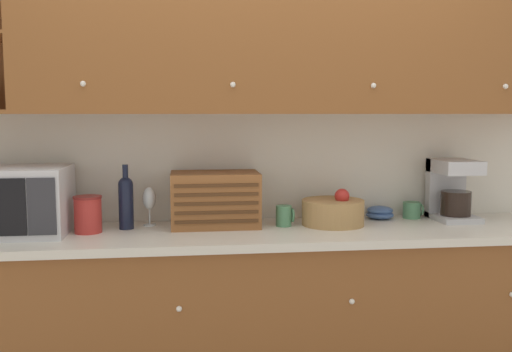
{
  "coord_description": "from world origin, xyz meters",
  "views": [
    {
      "loc": [
        -0.36,
        -3.05,
        1.48
      ],
      "look_at": [
        0.0,
        -0.21,
        1.17
      ],
      "focal_mm": 40.0,
      "sensor_mm": 36.0,
      "label": 1
    }
  ],
  "objects": [
    {
      "name": "wall_back",
      "position": [
        0.0,
        0.03,
        1.3
      ],
      "size": [
        5.54,
        0.06,
        2.6
      ],
      "color": "white",
      "rests_on": "ground_plane"
    },
    {
      "name": "counter_unit",
      "position": [
        -0.0,
        -0.3,
        0.46
      ],
      "size": [
        3.16,
        0.63,
        0.91
      ],
      "color": "brown",
      "rests_on": "ground_plane"
    },
    {
      "name": "backsplash_panel",
      "position": [
        0.0,
        -0.01,
        1.2
      ],
      "size": [
        3.14,
        0.01,
        0.57
      ],
      "color": "silver",
      "rests_on": "counter_unit"
    },
    {
      "name": "upper_cabinets",
      "position": [
        0.16,
        -0.18,
        1.86
      ],
      "size": [
        3.14,
        0.39,
        0.76
      ],
      "color": "brown",
      "rests_on": "backsplash_panel"
    },
    {
      "name": "microwave",
      "position": [
        -1.19,
        -0.27,
        1.07
      ],
      "size": [
        0.55,
        0.39,
        0.32
      ],
      "color": "silver",
      "rests_on": "counter_unit"
    },
    {
      "name": "storage_canister",
      "position": [
        -0.82,
        -0.27,
        1.0
      ],
      "size": [
        0.14,
        0.14,
        0.18
      ],
      "color": "#B22D28",
      "rests_on": "counter_unit"
    },
    {
      "name": "wine_bottle",
      "position": [
        -0.65,
        -0.2,
        1.06
      ],
      "size": [
        0.07,
        0.07,
        0.32
      ],
      "color": "black",
      "rests_on": "counter_unit"
    },
    {
      "name": "wine_glass",
      "position": [
        -0.54,
        -0.13,
        1.05
      ],
      "size": [
        0.07,
        0.07,
        0.2
      ],
      "color": "silver",
      "rests_on": "counter_unit"
    },
    {
      "name": "bread_box",
      "position": [
        -0.21,
        -0.18,
        1.05
      ],
      "size": [
        0.44,
        0.29,
        0.28
      ],
      "color": "brown",
      "rests_on": "counter_unit"
    },
    {
      "name": "mug",
      "position": [
        0.14,
        -0.23,
        0.97
      ],
      "size": [
        0.09,
        0.08,
        0.11
      ],
      "color": "#4C845B",
      "rests_on": "counter_unit"
    },
    {
      "name": "fruit_basket",
      "position": [
        0.4,
        -0.23,
        0.98
      ],
      "size": [
        0.32,
        0.32,
        0.19
      ],
      "color": "#A87F4C",
      "rests_on": "counter_unit"
    },
    {
      "name": "bowl_stack_on_counter",
      "position": [
        0.69,
        -0.1,
        0.95
      ],
      "size": [
        0.15,
        0.15,
        0.07
      ],
      "color": "#3D5B93",
      "rests_on": "counter_unit"
    },
    {
      "name": "mug_blue_second",
      "position": [
        0.88,
        -0.11,
        0.96
      ],
      "size": [
        0.11,
        0.1,
        0.09
      ],
      "color": "#4C845B",
      "rests_on": "counter_unit"
    },
    {
      "name": "coffee_maker",
      "position": [
        1.07,
        -0.16,
        1.08
      ],
      "size": [
        0.21,
        0.27,
        0.33
      ],
      "color": "#B7B7BC",
      "rests_on": "counter_unit"
    }
  ]
}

